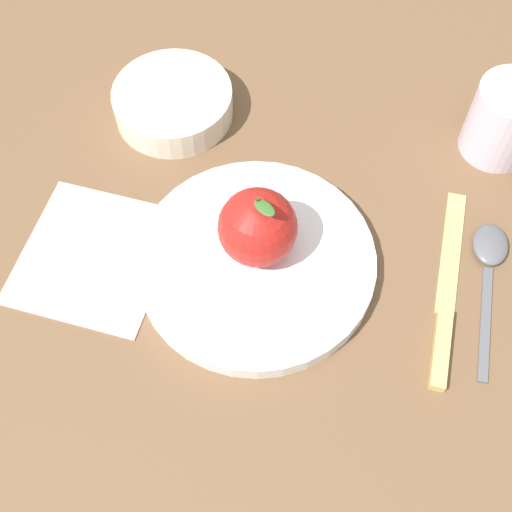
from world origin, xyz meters
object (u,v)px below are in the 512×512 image
at_px(cup, 506,118).
at_px(apple, 258,227).
at_px(linen_napkin, 94,255).
at_px(dinner_plate, 256,261).
at_px(knife, 446,302).
at_px(spoon, 490,260).
at_px(side_bowl, 171,101).

bearing_deg(cup, apple, -95.69).
height_order(apple, linen_napkin, apple).
distance_m(dinner_plate, knife, 0.18).
bearing_deg(cup, spoon, -46.04).
xyz_separation_m(dinner_plate, side_bowl, (-0.21, 0.03, 0.01)).
relative_size(dinner_plate, side_bowl, 1.76).
distance_m(side_bowl, spoon, 0.37).
relative_size(side_bowl, cup, 1.57).
relative_size(side_bowl, knife, 0.76).
height_order(dinner_plate, linen_napkin, dinner_plate).
xyz_separation_m(dinner_plate, apple, (-0.01, 0.01, 0.04)).
height_order(dinner_plate, side_bowl, side_bowl).
distance_m(dinner_plate, side_bowl, 0.21).
bearing_deg(linen_napkin, side_bowl, 125.88).
distance_m(side_bowl, cup, 0.35).
bearing_deg(linen_napkin, knife, 46.95).
bearing_deg(linen_napkin, spoon, 54.57).
bearing_deg(apple, spoon, 54.15).
distance_m(apple, cup, 0.29).
distance_m(knife, linen_napkin, 0.34).
distance_m(dinner_plate, linen_napkin, 0.16).
relative_size(apple, spoon, 0.62).
bearing_deg(side_bowl, cup, 48.21).
distance_m(dinner_plate, apple, 0.05).
bearing_deg(dinner_plate, side_bowl, 171.07).
height_order(dinner_plate, cup, cup).
bearing_deg(knife, dinner_plate, -137.08).
bearing_deg(cup, dinner_plate, -94.14).
distance_m(side_bowl, linen_napkin, 0.19).
xyz_separation_m(side_bowl, linen_napkin, (0.11, -0.16, -0.02)).
bearing_deg(knife, apple, -140.19).
height_order(cup, knife, cup).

